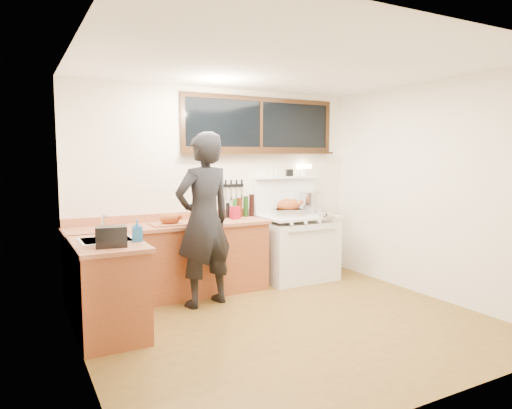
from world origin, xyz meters
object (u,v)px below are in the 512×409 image
vintage_stove (297,246)px  cutting_board (170,220)px  roast_turkey (288,209)px  man (204,220)px

vintage_stove → cutting_board: vintage_stove is taller
cutting_board → roast_turkey: bearing=0.7°
roast_turkey → man: bearing=-163.4°
vintage_stove → man: man is taller
man → roast_turkey: (1.40, 0.42, 0.01)m
roast_turkey → vintage_stove: bearing=6.8°
roast_turkey → cutting_board: bearing=-179.3°
vintage_stove → man: (-1.56, -0.44, 0.52)m
cutting_board → roast_turkey: 1.66m
vintage_stove → roast_turkey: 0.56m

